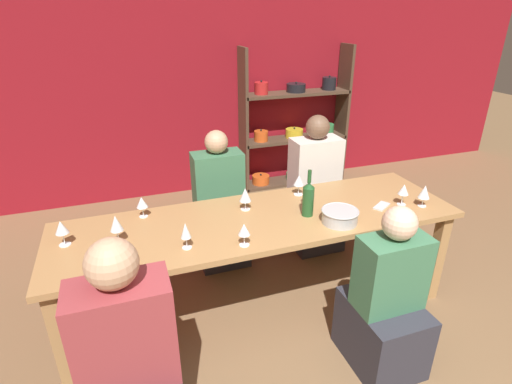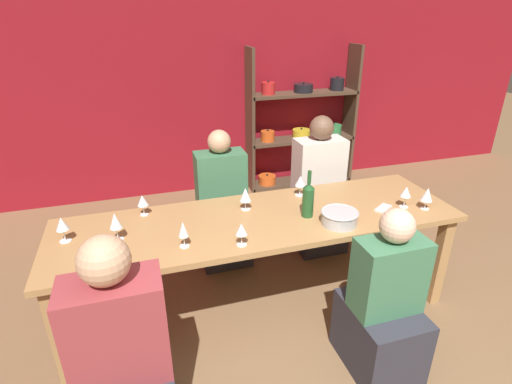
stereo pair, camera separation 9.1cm
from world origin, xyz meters
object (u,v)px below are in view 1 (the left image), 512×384
object	(u,v)px
wine_glass_red_a	(299,181)
person_far_a	(219,214)
wine_glass_white_d	(245,195)
wine_glass_red_b	(404,190)
wine_glass_white_b	(142,203)
wine_glass_white_c	(186,231)
wine_glass_empty_b	(244,230)
person_far_b	(313,199)
wine_bottle_green	(308,198)
wine_glass_empty_a	(116,224)
person_near_b	(385,310)
wine_glass_white_a	(424,192)
wine_glass_empty_c	(61,228)
person_near_a	(132,377)
shelf_unit	(295,131)
mixing_bowl	(340,216)
dining_table	(261,229)
cell_phone	(382,206)

from	to	relation	value
wine_glass_red_a	person_far_a	bearing A→B (deg)	134.31
wine_glass_white_d	person_far_a	world-z (taller)	person_far_a
wine_glass_red_a	wine_glass_red_b	xyz separation A→B (m)	(0.64, -0.41, 0.00)
wine_glass_white_b	wine_glass_white_c	xyz separation A→B (m)	(0.21, -0.49, 0.01)
wine_glass_red_b	wine_glass_empty_b	xyz separation A→B (m)	(-1.25, -0.15, -0.01)
wine_glass_red_a	person_far_b	world-z (taller)	person_far_b
wine_bottle_green	wine_glass_empty_a	xyz separation A→B (m)	(-1.24, 0.06, 0.00)
person_far_a	person_near_b	distance (m)	1.63
wine_glass_white_a	person_far_b	world-z (taller)	person_far_b
wine_glass_white_d	wine_glass_empty_c	world-z (taller)	wine_glass_white_d
person_near_a	wine_glass_empty_b	bearing A→B (deg)	32.31
wine_glass_red_a	wine_glass_white_a	bearing A→B (deg)	-32.18
wine_glass_empty_c	shelf_unit	bearing A→B (deg)	40.14
wine_glass_red_a	wine_glass_empty_a	bearing A→B (deg)	-168.62
wine_glass_empty_b	wine_glass_red_b	bearing A→B (deg)	6.65
wine_bottle_green	person_far_b	bearing A→B (deg)	59.57
mixing_bowl	person_near_a	world-z (taller)	person_near_a
person_near_b	mixing_bowl	bearing A→B (deg)	98.54
wine_glass_white_d	person_far_b	xyz separation A→B (m)	(0.85, 0.58, -0.43)
wine_glass_white_b	wine_glass_empty_b	bearing A→B (deg)	-46.91
person_far_a	wine_glass_red_a	bearing A→B (deg)	134.31
wine_glass_red_b	wine_glass_empty_c	world-z (taller)	wine_glass_empty_c
wine_glass_empty_c	person_near_b	xyz separation A→B (m)	(1.78, -0.78, -0.49)
wine_glass_white_b	wine_glass_empty_c	world-z (taller)	wine_glass_empty_c
dining_table	cell_phone	xyz separation A→B (m)	(0.88, -0.13, 0.09)
wine_glass_red_a	wine_glass_white_a	world-z (taller)	wine_glass_white_a
wine_glass_red_b	wine_glass_empty_b	size ratio (longest dim) A/B	1.09
shelf_unit	person_far_a	xyz separation A→B (m)	(-1.35, -1.39, -0.26)
wine_bottle_green	person_far_a	distance (m)	1.05
dining_table	mixing_bowl	xyz separation A→B (m)	(0.47, -0.23, 0.14)
wine_bottle_green	wine_glass_red_b	world-z (taller)	wine_bottle_green
wine_glass_empty_b	wine_glass_empty_c	world-z (taller)	wine_glass_empty_c
wine_glass_white_a	wine_glass_white_b	world-z (taller)	wine_glass_white_a
cell_phone	wine_bottle_green	bearing A→B (deg)	173.61
wine_bottle_green	cell_phone	world-z (taller)	wine_bottle_green
cell_phone	person_far_a	distance (m)	1.38
wine_glass_white_c	wine_glass_white_a	bearing A→B (deg)	-0.31
wine_glass_white_b	wine_glass_empty_a	bearing A→B (deg)	-120.64
mixing_bowl	wine_glass_empty_c	world-z (taller)	wine_glass_empty_c
wine_glass_red_b	person_near_b	bearing A→B (deg)	-130.91
wine_glass_empty_c	mixing_bowl	bearing A→B (deg)	-10.01
wine_glass_white_d	person_near_b	size ratio (longest dim) A/B	0.15
dining_table	wine_glass_white_d	size ratio (longest dim) A/B	16.79
mixing_bowl	cell_phone	distance (m)	0.42
wine_glass_empty_b	person_far_a	xyz separation A→B (m)	(0.11, 1.07, -0.44)
wine_glass_empty_b	person_near_b	bearing A→B (deg)	-29.02
wine_glass_white_c	person_far_b	world-z (taller)	person_far_b
shelf_unit	wine_glass_white_a	bearing A→B (deg)	-92.15
shelf_unit	person_far_b	size ratio (longest dim) A/B	1.36
wine_glass_red_a	wine_glass_white_c	world-z (taller)	wine_glass_white_c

